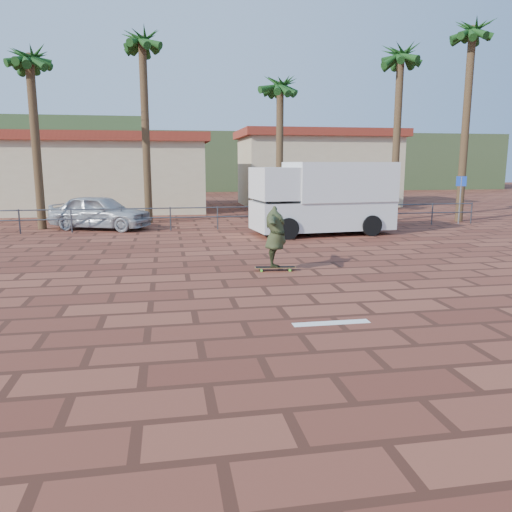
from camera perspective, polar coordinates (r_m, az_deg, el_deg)
The scene contains 17 objects.
ground at distance 9.96m, azimuth 2.55°, elevation -5.77°, with size 120.00×120.00×0.00m, color brown.
paint_stripe at distance 9.04m, azimuth 8.59°, elevation -7.57°, with size 1.40×0.22×0.01m, color white.
guardrail at distance 21.54m, azimuth -4.42°, elevation 4.84°, with size 24.06×0.06×1.00m.
palm_far_left at distance 23.81m, azimuth -24.46°, elevation 19.37°, with size 2.40×2.40×8.25m.
palm_left at distance 24.89m, azimuth -12.87°, elevation 22.22°, with size 2.40×2.40×9.45m.
palm_center at distance 25.71m, azimuth 2.78°, elevation 18.47°, with size 2.40×2.40×7.75m.
palm_right at distance 26.28m, azimuth 16.19°, elevation 20.61°, with size 2.40×2.40×9.05m.
palm_far_right at distance 27.03m, azimuth 23.47°, elevation 21.90°, with size 2.40×2.40×10.05m.
building_west at distance 31.58m, azimuth -17.37°, elevation 9.10°, with size 12.60×7.60×4.50m.
building_east at distance 34.83m, azimuth 6.91°, elevation 10.00°, with size 10.60×6.60×5.00m.
hill_front at distance 59.37m, azimuth -8.16°, elevation 10.59°, with size 70.00×18.00×6.00m, color #384C28.
longboard at distance 13.19m, azimuth 2.22°, elevation -1.33°, with size 1.11×0.37×0.11m.
skateboarder at distance 13.04m, azimuth 2.25°, elevation 2.22°, with size 1.98×0.54×1.61m, color #32391E.
campervan at distance 20.26m, azimuth 7.71°, elevation 6.76°, with size 5.72×2.90×2.86m.
car_silver at distance 22.61m, azimuth -17.38°, elevation 4.82°, with size 1.75×4.35×1.48m, color #AAAEB1.
car_white at distance 23.67m, azimuth 7.15°, elevation 5.49°, with size 1.61×4.61×1.52m, color silver.
street_sign at distance 25.26m, azimuth 22.35°, elevation 6.90°, with size 0.43×0.20×2.22m.
Camera 1 is at (-2.10, -9.33, 2.79)m, focal length 35.00 mm.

